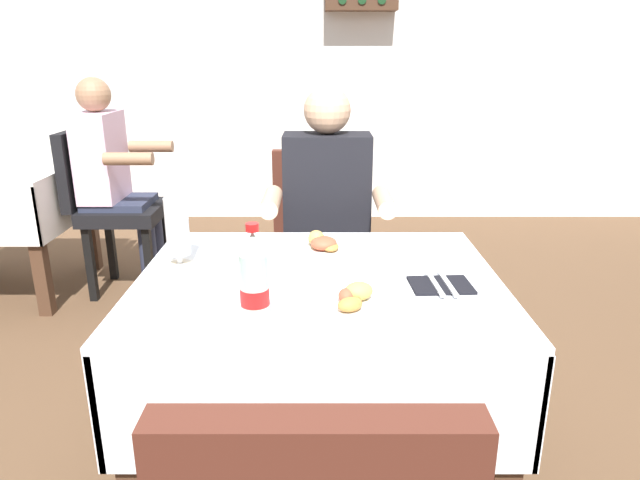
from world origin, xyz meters
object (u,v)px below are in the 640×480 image
plate_far_diner (325,246)px  background_patron (114,175)px  napkin_cutlery_set (441,285)px  background_chair_right (108,201)px  cola_bottle_primary (255,284)px  main_dining_table (320,331)px  plate_near_camera (352,300)px  chair_far_diner_seat (320,249)px  seated_diner_far (328,222)px  beer_glass_left (178,229)px

plate_far_diner → background_patron: size_ratio=0.18×
napkin_cutlery_set → background_patron: 2.34m
background_chair_right → background_patron: 0.16m
cola_bottle_primary → background_chair_right: (-1.10, 2.02, -0.32)m
background_patron → main_dining_table: bearing=-54.6°
plate_near_camera → plate_far_diner: (-0.07, 0.42, 0.00)m
plate_far_diner → background_chair_right: (-1.26, 1.47, -0.22)m
chair_far_diner_seat → seated_diner_far: size_ratio=0.77×
beer_glass_left → main_dining_table: bearing=-12.9°
beer_glass_left → napkin_cutlery_set: size_ratio=1.10×
plate_near_camera → background_patron: 2.28m
plate_far_diner → background_chair_right: bearing=130.7°
main_dining_table → cola_bottle_primary: 0.47m
seated_diner_far → background_chair_right: 1.61m
chair_far_diner_seat → plate_far_diner: 0.65m
main_dining_table → plate_far_diner: size_ratio=4.71×
plate_near_camera → plate_far_diner: size_ratio=1.09×
main_dining_table → beer_glass_left: beer_glass_left is taller
plate_far_diner → napkin_cutlery_set: 0.44m
plate_far_diner → cola_bottle_primary: bearing=-106.8°
main_dining_table → background_patron: background_patron is taller
seated_diner_far → plate_near_camera: bearing=-86.8°
chair_far_diner_seat → background_chair_right: same height
chair_far_diner_seat → background_patron: background_patron is taller
plate_near_camera → chair_far_diner_seat: bearing=94.6°
seated_diner_far → plate_near_camera: 0.92m
napkin_cutlery_set → beer_glass_left: bearing=167.3°
chair_far_diner_seat → background_chair_right: 1.51m
cola_bottle_primary → background_chair_right: bearing=118.5°
main_dining_table → cola_bottle_primary: (-0.15, -0.33, 0.29)m
napkin_cutlery_set → background_chair_right: bearing=132.1°
chair_far_diner_seat → seated_diner_far: bearing=-74.2°
chair_far_diner_seat → cola_bottle_primary: bearing=-97.4°
main_dining_table → beer_glass_left: 0.53m
cola_bottle_primary → background_patron: 2.28m
cola_bottle_primary → background_chair_right: 2.32m
plate_near_camera → napkin_cutlery_set: 0.29m
chair_far_diner_seat → beer_glass_left: same height
background_chair_right → beer_glass_left: bearing=-62.8°
plate_near_camera → cola_bottle_primary: 0.28m
cola_bottle_primary → seated_diner_far: bearing=80.2°
napkin_cutlery_set → plate_far_diner: bearing=138.3°
cola_bottle_primary → background_patron: (-1.05, 2.02, -0.16)m
plate_near_camera → background_chair_right: 2.32m
seated_diner_far → plate_near_camera: size_ratio=5.16×
beer_glass_left → napkin_cutlery_set: beer_glass_left is taller
plate_near_camera → background_patron: size_ratio=0.19×
seated_diner_far → main_dining_table: bearing=-92.5°
plate_near_camera → background_chair_right: (-1.33, 1.89, -0.22)m
napkin_cutlery_set → plate_near_camera: bearing=-153.3°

